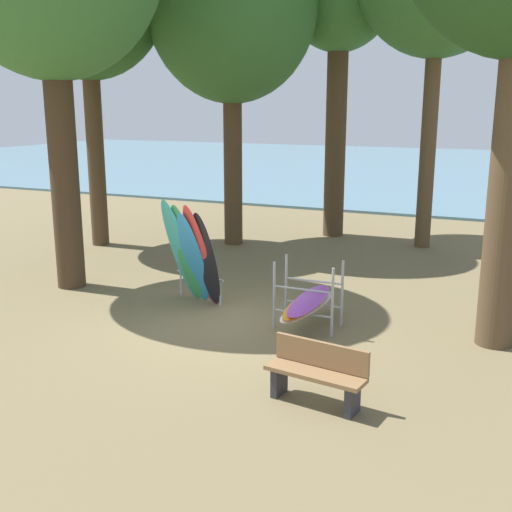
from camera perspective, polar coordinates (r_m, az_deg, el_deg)
The scene contains 6 objects.
ground_plane at distance 11.94m, azimuth -2.95°, elevation -6.00°, with size 80.00×80.00×0.00m, color brown.
lake_water at distance 41.42m, azimuth 16.92°, elevation 7.57°, with size 80.00×36.00×0.10m, color slate.
tree_mid_behind at distance 18.32m, azimuth -2.23°, elevation 21.94°, with size 4.70×4.70×9.41m.
leaning_board_pile at distance 12.71m, azimuth -5.75°, elevation 0.03°, with size 1.36×1.00×2.21m.
board_storage_rack at distance 11.57m, azimuth 4.71°, elevation -4.20°, with size 1.15×2.13×1.25m.
park_bench at distance 8.74m, azimuth 5.55°, elevation -10.43°, with size 1.45×0.61×0.85m.
Camera 1 is at (5.12, -10.01, 4.01)m, focal length 44.12 mm.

